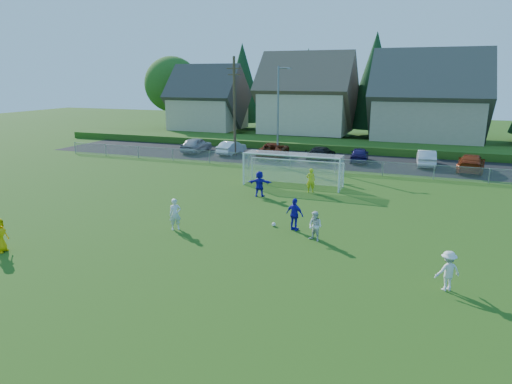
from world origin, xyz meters
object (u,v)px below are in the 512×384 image
at_px(player_blue_a, 295,214).
at_px(goalkeeper, 311,180).
at_px(player_white_b, 315,226).
at_px(car_e, 359,155).
at_px(soccer_ball, 274,224).
at_px(car_f, 426,158).
at_px(player_blue_b, 260,184).
at_px(car_c, 273,150).
at_px(car_g, 471,163).
at_px(car_a, 196,145).
at_px(referee, 0,235).
at_px(soccer_goal, 294,164).
at_px(car_d, 321,154).
at_px(player_white_a, 175,214).
at_px(car_b, 232,148).
at_px(player_white_c, 448,271).

bearing_deg(player_blue_a, goalkeeper, -64.19).
xyz_separation_m(player_blue_a, goalkeeper, (-1.21, 8.38, -0.01)).
xyz_separation_m(player_white_b, goalkeeper, (-2.62, 9.58, 0.11)).
bearing_deg(player_white_b, car_e, 116.41).
height_order(soccer_ball, car_f, car_f).
bearing_deg(player_white_b, player_blue_a, 163.25).
distance_m(player_blue_b, car_c, 15.36).
bearing_deg(player_blue_a, car_e, -73.24).
distance_m(player_white_b, player_blue_a, 1.85).
distance_m(car_c, car_f, 14.59).
height_order(player_blue_b, car_g, player_blue_b).
bearing_deg(player_blue_a, player_blue_b, -37.39).
bearing_deg(car_a, car_g, 177.28).
height_order(player_white_b, player_blue_a, player_blue_a).
bearing_deg(referee, player_blue_b, -32.76).
relative_size(referee, soccer_goal, 0.22).
bearing_deg(soccer_goal, car_d, 91.80).
xyz_separation_m(car_f, car_g, (3.67, -1.36, 0.02)).
bearing_deg(player_white_b, car_c, 137.14).
distance_m(referee, player_blue_a, 14.48).
xyz_separation_m(player_white_b, soccer_goal, (-4.36, 11.19, 0.86)).
relative_size(player_white_a, car_e, 0.41).
bearing_deg(soccer_ball, player_white_a, -153.80).
height_order(car_f, soccer_goal, soccer_goal).
bearing_deg(player_white_b, soccer_goal, 134.96).
relative_size(car_c, car_e, 1.36).
height_order(car_a, car_g, car_a).
height_order(player_white_b, player_blue_b, player_blue_b).
bearing_deg(referee, player_white_b, -66.92).
bearing_deg(car_a, car_b, -178.58).
distance_m(player_white_c, car_e, 27.35).
relative_size(soccer_ball, referee, 0.13).
bearing_deg(car_b, car_e, -173.97).
xyz_separation_m(car_d, car_f, (9.67, 0.85, 0.04)).
bearing_deg(car_c, player_blue_b, 97.52).
height_order(player_blue_a, car_c, player_blue_a).
height_order(car_g, soccer_goal, soccer_goal).
xyz_separation_m(car_e, soccer_goal, (-3.27, -11.64, 0.92)).
xyz_separation_m(soccer_ball, car_a, (-15.94, 21.12, 0.70)).
bearing_deg(player_blue_b, car_c, -85.76).
distance_m(car_a, soccer_goal, 18.23).
distance_m(player_white_a, soccer_goal, 12.56).
bearing_deg(car_e, car_b, -5.03).
height_order(player_blue_a, goalkeeper, player_blue_a).
bearing_deg(car_f, car_g, 156.52).
height_order(player_blue_b, car_c, player_blue_b).
xyz_separation_m(player_white_c, car_d, (-10.77, 25.64, -0.10)).
bearing_deg(car_d, player_white_a, 86.46).
bearing_deg(referee, soccer_ball, -56.55).
height_order(player_blue_b, car_a, player_blue_b).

